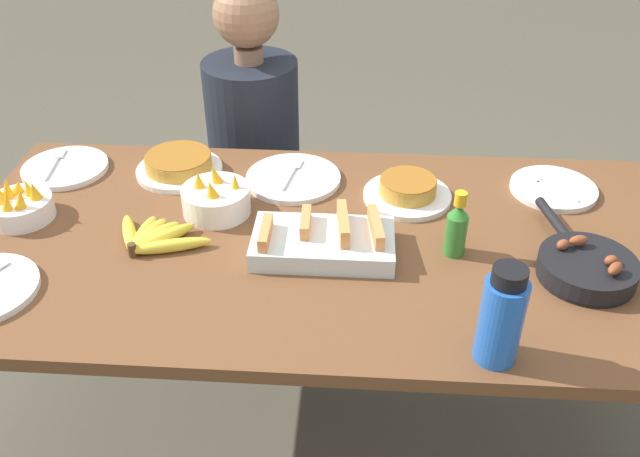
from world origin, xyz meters
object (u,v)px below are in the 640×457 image
at_px(banana_bunch, 152,238).
at_px(empty_plate_near_front, 293,178).
at_px(empty_plate_far_left, 553,189).
at_px(fruit_bowl_citrus, 216,199).
at_px(melon_tray, 324,241).
at_px(empty_plate_mid_edge, 65,168).
at_px(hot_sauce_bottle, 457,227).
at_px(frittata_plate_side, 407,191).
at_px(water_bottle, 501,317).
at_px(skillet, 586,266).
at_px(frittata_plate_center, 179,165).
at_px(person_figure, 256,182).
at_px(fruit_bowl_mango, 20,205).

height_order(banana_bunch, empty_plate_near_front, banana_bunch).
bearing_deg(empty_plate_far_left, fruit_bowl_citrus, -169.76).
bearing_deg(empty_plate_near_front, melon_tray, -71.98).
bearing_deg(melon_tray, empty_plate_near_front, 108.02).
xyz_separation_m(empty_plate_far_left, empty_plate_mid_edge, (-1.39, 0.02, -0.00)).
bearing_deg(hot_sauce_bottle, frittata_plate_side, 113.14).
relative_size(melon_tray, water_bottle, 1.54).
distance_m(skillet, fruit_bowl_citrus, 0.92).
distance_m(frittata_plate_center, empty_plate_far_left, 1.05).
height_order(frittata_plate_center, empty_plate_near_front, frittata_plate_center).
bearing_deg(person_figure, empty_plate_mid_edge, -141.13).
xyz_separation_m(melon_tray, person_figure, (-0.28, 0.74, -0.28)).
relative_size(frittata_plate_center, person_figure, 0.20).
xyz_separation_m(fruit_bowl_mango, person_figure, (0.50, 0.64, -0.29)).
bearing_deg(person_figure, empty_plate_near_front, -66.50).
height_order(empty_plate_mid_edge, hot_sauce_bottle, hot_sauce_bottle).
distance_m(fruit_bowl_citrus, hot_sauce_bottle, 0.62).
bearing_deg(frittata_plate_side, fruit_bowl_citrus, -168.84).
distance_m(water_bottle, hot_sauce_bottle, 0.35).
relative_size(skillet, frittata_plate_center, 1.55).
relative_size(banana_bunch, hot_sauce_bottle, 1.52).
relative_size(empty_plate_near_front, fruit_bowl_citrus, 1.51).
bearing_deg(frittata_plate_side, empty_plate_mid_edge, 174.88).
height_order(empty_plate_near_front, person_figure, person_figure).
bearing_deg(hot_sauce_bottle, person_figure, 129.65).
relative_size(frittata_plate_center, frittata_plate_side, 1.03).
relative_size(melon_tray, empty_plate_mid_edge, 1.39).
bearing_deg(person_figure, water_bottle, -58.78).
relative_size(skillet, empty_plate_near_front, 1.42).
xyz_separation_m(empty_plate_mid_edge, water_bottle, (1.13, -0.67, 0.10)).
height_order(skillet, water_bottle, water_bottle).
distance_m(melon_tray, frittata_plate_side, 0.33).
bearing_deg(banana_bunch, hot_sauce_bottle, 0.85).
xyz_separation_m(skillet, person_figure, (-0.89, 0.79, -0.28)).
height_order(water_bottle, person_figure, person_figure).
bearing_deg(frittata_plate_center, person_figure, 68.21).
xyz_separation_m(frittata_plate_center, empty_plate_mid_edge, (-0.33, -0.01, -0.02)).
distance_m(banana_bunch, frittata_plate_center, 0.35).
height_order(skillet, frittata_plate_center, skillet).
relative_size(melon_tray, person_figure, 0.28).
bearing_deg(water_bottle, empty_plate_far_left, 68.55).
xyz_separation_m(melon_tray, fruit_bowl_citrus, (-0.29, 0.16, 0.01)).
bearing_deg(fruit_bowl_citrus, empty_plate_far_left, 10.24).
xyz_separation_m(empty_plate_mid_edge, fruit_bowl_mango, (-0.02, -0.25, 0.03)).
bearing_deg(fruit_bowl_citrus, frittata_plate_side, 11.16).
xyz_separation_m(banana_bunch, empty_plate_near_front, (0.31, 0.32, -0.01)).
height_order(frittata_plate_side, fruit_bowl_mango, fruit_bowl_mango).
distance_m(frittata_plate_side, fruit_bowl_mango, 1.01).
distance_m(banana_bunch, empty_plate_near_front, 0.45).
height_order(banana_bunch, person_figure, person_figure).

